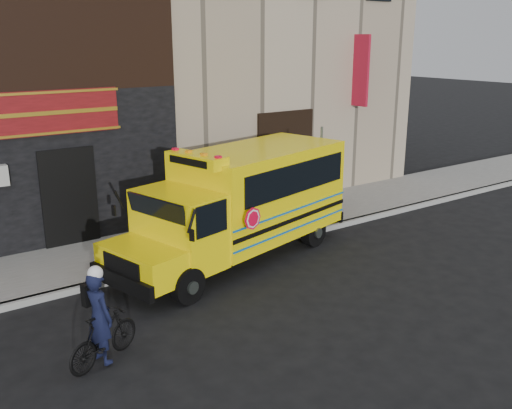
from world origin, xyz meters
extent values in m
plane|color=black|center=(0.00, 0.00, 0.00)|extent=(120.00, 120.00, 0.00)
cube|color=gray|center=(0.00, 2.60, 0.07)|extent=(40.00, 0.20, 0.15)
cube|color=slate|center=(0.00, 4.10, 0.07)|extent=(40.00, 3.00, 0.15)
cube|color=tan|center=(0.00, 10.50, 6.15)|extent=(20.00, 10.00, 12.00)
cube|color=black|center=(-3.20, 5.40, 1.40)|extent=(1.30, 0.10, 2.50)
cube|color=#AB132B|center=(7.00, 5.15, 4.35)|extent=(0.10, 0.70, 2.40)
cylinder|color=black|center=(-2.26, 0.71, 0.40)|extent=(0.84, 0.47, 0.80)
cylinder|color=black|center=(-2.73, 2.55, 0.40)|extent=(0.84, 0.47, 0.80)
cylinder|color=black|center=(2.20, 1.85, 0.40)|extent=(0.84, 0.47, 0.80)
cylinder|color=black|center=(1.73, 3.69, 0.40)|extent=(0.84, 0.47, 0.80)
cube|color=#FFE005|center=(-2.93, 1.52, 0.80)|extent=(1.46, 2.19, 0.70)
cube|color=black|center=(-3.46, 1.38, 0.55)|extent=(0.62, 2.02, 0.35)
cube|color=#FFE005|center=(-1.86, 1.79, 1.30)|extent=(1.68, 2.33, 1.70)
cube|color=black|center=(-2.41, 1.65, 1.70)|extent=(0.50, 1.76, 0.90)
cube|color=#FFE005|center=(0.90, 2.50, 1.62)|extent=(4.90, 3.25, 2.25)
cube|color=black|center=(3.11, 3.06, 0.55)|extent=(0.66, 2.16, 0.30)
cube|color=black|center=(1.27, 1.45, 2.10)|extent=(3.79, 1.00, 0.75)
cube|color=#FFE005|center=(-1.28, 1.94, 2.78)|extent=(0.88, 1.67, 0.28)
cylinder|color=red|center=(-0.52, 0.79, 1.55)|extent=(0.51, 0.16, 0.52)
cylinder|color=#414944|center=(3.19, 2.76, 1.53)|extent=(0.07, 0.07, 3.05)
cube|color=#AB132B|center=(3.21, 2.68, 2.48)|extent=(0.09, 0.26, 0.38)
cube|color=white|center=(3.21, 2.68, 2.00)|extent=(0.09, 0.26, 0.33)
imported|color=black|center=(-4.54, -0.50, 0.47)|extent=(1.60, 1.04, 0.94)
imported|color=black|center=(-4.60, -0.51, 0.83)|extent=(0.55, 0.69, 1.66)
camera|label=1|loc=(-7.41, -9.21, 5.45)|focal=40.00mm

